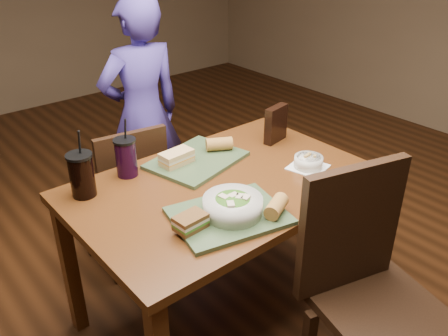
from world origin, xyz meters
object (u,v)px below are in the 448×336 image
(baguette_near, at_px, (276,206))
(chip_bag, at_px, (276,124))
(dining_table, at_px, (224,200))
(cup_cola, at_px, (82,175))
(baguette_far, at_px, (219,144))
(tray_far, at_px, (197,160))
(salad_bowl, at_px, (233,205))
(diner, at_px, (142,115))
(sandwich_near, at_px, (191,222))
(chair_near, at_px, (367,282))
(cup_berry, at_px, (126,157))
(tray_near, at_px, (229,216))
(chair_far, at_px, (128,192))
(soup_bowl, at_px, (308,162))
(sandwich_far, at_px, (177,157))

(baguette_near, height_order, chip_bag, chip_bag)
(dining_table, distance_m, chip_bag, 0.53)
(cup_cola, bearing_deg, baguette_far, -4.78)
(tray_far, xyz_separation_m, chip_bag, (0.45, -0.07, 0.08))
(salad_bowl, bearing_deg, diner, 74.52)
(sandwich_near, relative_size, baguette_near, 1.00)
(chair_near, distance_m, sandwich_near, 0.70)
(baguette_far, relative_size, chip_bag, 0.67)
(baguette_far, distance_m, cup_berry, 0.46)
(chip_bag, bearing_deg, tray_near, -159.73)
(baguette_near, height_order, baguette_far, baguette_far)
(sandwich_near, bearing_deg, salad_bowl, -7.36)
(chair_far, distance_m, soup_bowl, 0.98)
(tray_far, bearing_deg, baguette_near, -94.59)
(cup_cola, bearing_deg, chair_near, -55.70)
(soup_bowl, bearing_deg, baguette_far, 120.10)
(chair_far, bearing_deg, cup_berry, -114.85)
(cup_cola, bearing_deg, sandwich_far, -5.49)
(soup_bowl, xyz_separation_m, sandwich_near, (-0.71, -0.06, 0.02))
(dining_table, xyz_separation_m, chip_bag, (0.48, 0.16, 0.18))
(diner, bearing_deg, cup_berry, 59.46)
(chair_near, relative_size, salad_bowl, 4.43)
(chip_bag, bearing_deg, sandwich_near, -166.30)
(tray_far, relative_size, cup_cola, 1.45)
(salad_bowl, height_order, sandwich_far, salad_bowl)
(sandwich_far, bearing_deg, chip_bag, -9.07)
(tray_near, xyz_separation_m, baguette_near, (0.14, -0.11, 0.04))
(dining_table, relative_size, sandwich_far, 8.26)
(chip_bag, bearing_deg, chair_near, -122.61)
(tray_near, distance_m, baguette_far, 0.56)
(tray_far, xyz_separation_m, baguette_near, (-0.05, -0.56, 0.04))
(tray_far, bearing_deg, chair_near, -82.48)
(sandwich_near, height_order, baguette_near, baguette_near)
(dining_table, xyz_separation_m, cup_berry, (-0.29, 0.33, 0.18))
(salad_bowl, bearing_deg, baguette_near, -39.70)
(soup_bowl, distance_m, baguette_far, 0.44)
(chair_near, xyz_separation_m, tray_near, (-0.31, 0.44, 0.20))
(chair_near, relative_size, chair_far, 1.19)
(sandwich_far, bearing_deg, cup_berry, 159.47)
(tray_far, relative_size, chip_bag, 2.25)
(chair_far, relative_size, diner, 0.60)
(chair_far, xyz_separation_m, tray_far, (0.18, -0.39, 0.29))
(sandwich_far, bearing_deg, chair_near, -76.63)
(tray_far, distance_m, sandwich_far, 0.11)
(diner, relative_size, sandwich_far, 9.01)
(tray_near, xyz_separation_m, sandwich_near, (-0.17, 0.02, 0.04))
(chip_bag, bearing_deg, cup_cola, 161.81)
(baguette_far, xyz_separation_m, cup_cola, (-0.67, 0.06, 0.05))
(tray_far, height_order, baguette_near, baguette_near)
(dining_table, xyz_separation_m, diner, (0.19, 1.00, 0.05))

